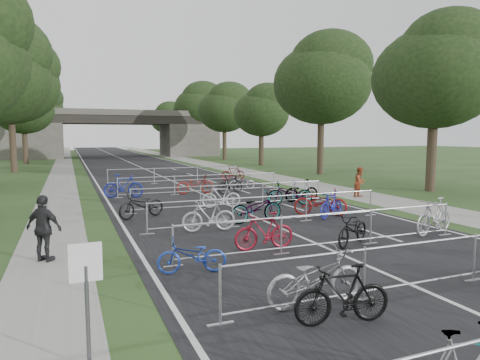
{
  "coord_description": "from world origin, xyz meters",
  "views": [
    {
      "loc": [
        -6.97,
        -3.21,
        3.32
      ],
      "look_at": [
        0.93,
        16.39,
        1.1
      ],
      "focal_mm": 32.0,
      "sensor_mm": 36.0,
      "label": 1
    }
  ],
  "objects_px": {
    "park_sign": "(86,282)",
    "pedestrian_b": "(360,182)",
    "overpass_bridge": "(116,134)",
    "pedestrian_c": "(44,229)"
  },
  "relations": [
    {
      "from": "park_sign",
      "to": "pedestrian_b",
      "type": "height_order",
      "value": "park_sign"
    },
    {
      "from": "park_sign",
      "to": "pedestrian_b",
      "type": "xyz_separation_m",
      "value": [
        14.34,
        12.52,
        -0.46
      ]
    },
    {
      "from": "overpass_bridge",
      "to": "park_sign",
      "type": "distance_m",
      "value": 62.41
    },
    {
      "from": "park_sign",
      "to": "overpass_bridge",
      "type": "bearing_deg",
      "value": 83.74
    },
    {
      "from": "pedestrian_b",
      "to": "pedestrian_c",
      "type": "bearing_deg",
      "value": -176.68
    },
    {
      "from": "park_sign",
      "to": "pedestrian_c",
      "type": "relative_size",
      "value": 1.03
    },
    {
      "from": "pedestrian_c",
      "to": "park_sign",
      "type": "bearing_deg",
      "value": 134.62
    },
    {
      "from": "overpass_bridge",
      "to": "pedestrian_b",
      "type": "relative_size",
      "value": 19.2
    },
    {
      "from": "park_sign",
      "to": "pedestrian_c",
      "type": "xyz_separation_m",
      "value": [
        -0.83,
        5.9,
        -0.39
      ]
    },
    {
      "from": "pedestrian_c",
      "to": "overpass_bridge",
      "type": "bearing_deg",
      "value": -61.09
    }
  ]
}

